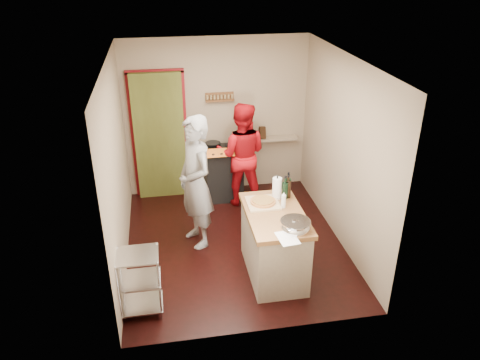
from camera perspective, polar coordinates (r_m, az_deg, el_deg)
name	(u,v)px	position (r m, az deg, el deg)	size (l,w,h in m)	color
floor	(234,243)	(6.77, -0.69, -7.64)	(3.50, 3.50, 0.00)	black
back_wall	(178,129)	(7.79, -7.55, 6.23)	(3.00, 0.44, 2.60)	gray
left_wall	(117,168)	(6.10, -14.80, 1.42)	(0.04, 3.50, 2.60)	gray
right_wall	(343,152)	(6.52, 12.39, 3.34)	(0.04, 3.50, 2.60)	gray
ceiling	(233,59)	(5.73, -0.83, 14.55)	(3.00, 3.50, 0.02)	white
stove	(223,172)	(7.78, -2.05, 0.96)	(0.60, 0.63, 1.00)	black
wire_shelving	(139,280)	(5.49, -12.19, -11.86)	(0.48, 0.40, 0.80)	silver
island	(274,242)	(5.95, 4.23, -7.49)	(0.70, 1.32, 1.20)	#BEB7A1
person_stripe	(196,183)	(6.35, -5.43, -0.34)	(0.69, 0.45, 1.88)	#9F9FA3
person_red	(241,154)	(7.45, 0.18, 3.14)	(0.82, 0.64, 1.69)	#AF0B13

